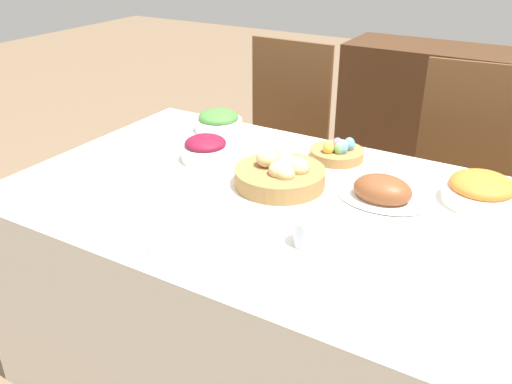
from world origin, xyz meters
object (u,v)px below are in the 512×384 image
Objects in this scene: butter_dish at (159,186)px; ham_platter at (382,192)px; beet_salad_bowl at (206,149)px; drinking_cup at (308,232)px; sideboard at (454,123)px; knife at (249,260)px; egg_basket at (338,152)px; dinner_plate at (198,242)px; fork at (152,228)px; spoon at (259,264)px; chair_far_left at (278,142)px; green_salad_bowl at (219,121)px; bread_basket at (281,174)px; carrot_bowl at (481,190)px; chair_far_right at (460,181)px.

ham_platter is at bearing 25.09° from butter_dish.
beet_salad_bowl is 2.28× the size of drinking_cup.
sideboard reaches higher than knife.
egg_basket reaches higher than dinner_plate.
fork and spoon have the same top height.
chair_far_left reaches higher than green_salad_bowl.
sideboard is at bearing 84.14° from bread_basket.
sideboard is 1.56m from egg_basket.
egg_basket is 0.58m from drinking_cup.
bread_basket is 1.69× the size of beet_salad_bowl.
green_salad_bowl is at bearing 161.79° from ham_platter.
green_salad_bowl is at bearing 129.39° from spoon.
butter_dish is (0.01, -0.27, -0.03)m from beet_salad_bowl.
bread_basket is 3.86× the size of drinking_cup.
chair_far_left reaches higher than beet_salad_bowl.
ham_platter is at bearing -18.21° from green_salad_bowl.
chair_far_left is at bearing 149.41° from carrot_bowl.
bread_basket reaches higher than drinking_cup.
chair_far_right is at bearing 81.27° from ham_platter.
carrot_bowl is 1.01m from green_salad_bowl.
egg_basket reaches higher than drinking_cup.
egg_basket and ham_platter have the same top height.
bread_basket is at bearing -95.86° from sideboard.
chair_far_left reaches higher than drinking_cup.
carrot_bowl reaches higher than butter_dish.
fork is at bearing -135.36° from ham_platter.
sideboard is 1.77m from ham_platter.
knife is at bearing -110.03° from ham_platter.
beet_salad_bowl is at bearing -148.45° from egg_basket.
beet_salad_bowl is 0.89m from carrot_bowl.
chair_far_left is 1.18m from carrot_bowl.
knife is at bearing -63.65° from chair_far_left.
bread_basket is at bearing -168.34° from ham_platter.
fork is at bearing -113.04° from bread_basket.
sideboard is 1.65m from green_salad_bowl.
spoon is (-0.40, -0.61, -0.04)m from carrot_bowl.
butter_dish is (-0.53, 0.05, -0.02)m from drinking_cup.
chair_far_left reaches higher than dinner_plate.
egg_basket is at bearing -2.91° from green_salad_bowl.
bread_basket is 0.32m from beet_salad_bowl.
fork is at bearing -55.54° from butter_dish.
sideboard is 5.00× the size of dinner_plate.
green_salad_bowl reaches higher than ham_platter.
beet_salad_bowl reaches higher than egg_basket.
green_salad_bowl is 1.00× the size of fork.
egg_basket is 1.02× the size of green_salad_bowl.
spoon is at bearing 0.63° from knife.
ham_platter is 1.04× the size of dinner_plate.
spoon is at bearing -90.56° from sideboard.
green_salad_bowl is (-0.52, 0.03, 0.01)m from egg_basket.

